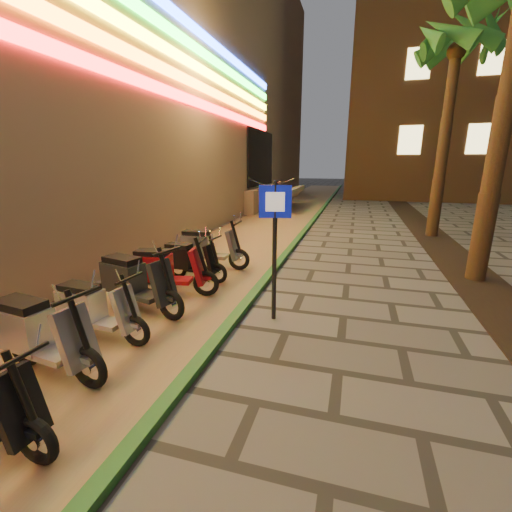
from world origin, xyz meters
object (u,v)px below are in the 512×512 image
(scooter_5, at_px, (38,334))
(scooter_10, at_px, (207,247))
(scooter_7, at_px, (134,282))
(scooter_8, at_px, (166,270))
(scooter_9, at_px, (188,260))
(pedestrian_sign, at_px, (275,233))
(scooter_6, at_px, (94,309))

(scooter_5, xyz_separation_m, scooter_10, (0.15, 4.66, 0.01))
(scooter_5, height_order, scooter_7, scooter_7)
(scooter_7, distance_m, scooter_8, 0.83)
(scooter_5, relative_size, scooter_8, 1.01)
(scooter_9, bearing_deg, scooter_8, -85.65)
(scooter_8, bearing_deg, pedestrian_sign, -22.07)
(scooter_7, height_order, scooter_9, scooter_7)
(scooter_8, height_order, scooter_10, scooter_10)
(scooter_5, bearing_deg, scooter_10, 95.56)
(scooter_5, distance_m, scooter_8, 2.77)
(pedestrian_sign, xyz_separation_m, scooter_6, (-2.39, -1.38, -1.01))
(scooter_5, distance_m, scooter_6, 0.91)
(pedestrian_sign, bearing_deg, scooter_8, 156.21)
(scooter_5, height_order, scooter_8, scooter_5)
(scooter_6, height_order, scooter_9, scooter_6)
(scooter_5, distance_m, scooter_10, 4.66)
(scooter_7, bearing_deg, scooter_5, -76.34)
(scooter_5, bearing_deg, scooter_8, 94.93)
(pedestrian_sign, relative_size, scooter_9, 1.52)
(pedestrian_sign, relative_size, scooter_6, 1.50)
(scooter_7, bearing_deg, pedestrian_sign, 21.38)
(scooter_8, bearing_deg, scooter_5, -102.71)
(pedestrian_sign, distance_m, scooter_10, 3.42)
(scooter_10, bearing_deg, scooter_7, -95.85)
(pedestrian_sign, relative_size, scooter_5, 1.34)
(scooter_9, bearing_deg, pedestrian_sign, -27.21)
(scooter_8, height_order, scooter_9, scooter_8)
(pedestrian_sign, bearing_deg, scooter_5, -148.51)
(scooter_10, bearing_deg, scooter_9, -93.96)
(scooter_6, xyz_separation_m, scooter_10, (0.13, 3.76, 0.06))
(scooter_8, relative_size, scooter_10, 0.98)
(scooter_5, height_order, scooter_9, scooter_5)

